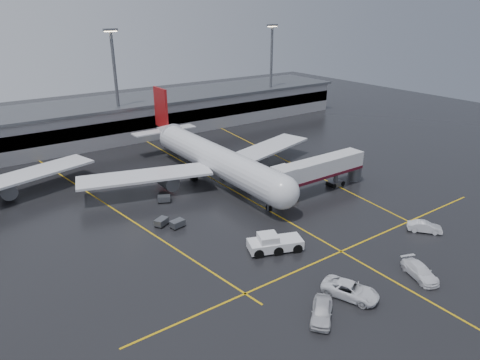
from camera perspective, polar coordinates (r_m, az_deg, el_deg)
ground at (r=73.04m, az=0.37°, el=-2.10°), size 220.00×220.00×0.00m
apron_line_centre at (r=73.04m, az=0.37°, el=-2.10°), size 0.25×90.00×0.02m
apron_line_stop at (r=58.61m, az=13.20°, el=-9.16°), size 60.00×0.25×0.02m
apron_line_left at (r=73.19m, az=-17.21°, el=-3.09°), size 9.99×69.35×0.02m
apron_line_right at (r=90.82m, az=5.92°, el=2.67°), size 7.57×69.64×0.02m
terminal at (r=112.20m, az=-14.22°, el=8.11°), size 122.00×19.00×8.60m
light_mast_mid at (r=103.14m, az=-16.10°, el=12.54°), size 3.00×1.20×25.45m
light_mast_right at (r=125.41m, az=4.15°, el=14.81°), size 3.00×1.20×25.45m
main_airliner at (r=79.05m, az=-3.73°, el=3.02°), size 48.80×45.60×14.10m
jet_bridge at (r=74.65m, az=10.52°, el=1.31°), size 19.90×3.40×6.05m
pushback_tractor at (r=57.02m, az=4.47°, el=-8.36°), size 7.59×5.17×2.52m
belt_loader at (r=72.41m, az=6.15°, el=-1.94°), size 4.10×2.56×2.42m
service_van_a at (r=50.21m, az=14.35°, el=-13.89°), size 5.03×6.82×1.72m
service_van_b at (r=55.99m, az=22.66°, el=-11.06°), size 3.92×5.81×1.56m
service_van_c at (r=66.74m, az=23.20°, el=-5.71°), size 4.22×4.58×1.53m
service_van_d at (r=46.65m, az=10.74°, el=-16.65°), size 5.21×4.87×1.74m
baggage_cart_a at (r=63.27m, az=-8.27°, el=-5.69°), size 2.20×1.63×1.12m
baggage_cart_b at (r=64.15m, az=-10.33°, el=-5.43°), size 2.38×2.09×1.12m
baggage_cart_c at (r=71.56m, az=-10.00°, el=-2.43°), size 2.37×2.07×1.12m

